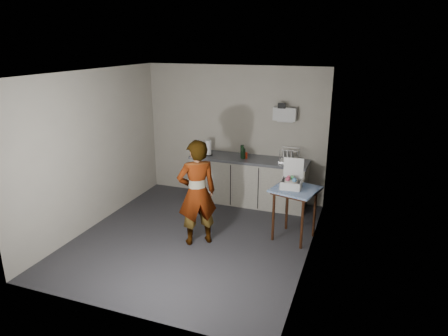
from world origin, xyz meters
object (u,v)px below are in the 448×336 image
(kitchen_counter, at_px, (249,182))
(soap_bottle, at_px, (243,152))
(soda_can, at_px, (246,155))
(dark_bottle, at_px, (242,151))
(bakery_box, at_px, (291,181))
(dish_rack, at_px, (289,159))
(paper_towel, at_px, (208,148))
(standing_man, at_px, (197,193))
(side_table, at_px, (295,195))

(kitchen_counter, relative_size, soap_bottle, 8.46)
(kitchen_counter, bearing_deg, soda_can, -141.40)
(dark_bottle, height_order, bakery_box, bakery_box)
(soda_can, relative_size, dish_rack, 0.32)
(paper_towel, bearing_deg, dish_rack, 3.73)
(soap_bottle, bearing_deg, kitchen_counter, 35.41)
(kitchen_counter, distance_m, soda_can, 0.54)
(soda_can, height_order, dark_bottle, dark_bottle)
(kitchen_counter, relative_size, paper_towel, 7.52)
(standing_man, bearing_deg, dark_bottle, -131.61)
(soap_bottle, relative_size, soda_can, 2.32)
(soda_can, distance_m, bakery_box, 1.54)
(standing_man, bearing_deg, soap_bottle, -133.96)
(soda_can, relative_size, bakery_box, 0.26)
(dish_rack, bearing_deg, standing_man, -119.44)
(kitchen_counter, relative_size, soda_can, 19.67)
(dark_bottle, xyz_separation_m, dish_rack, (0.92, -0.04, -0.05))
(side_table, relative_size, dish_rack, 2.41)
(kitchen_counter, height_order, paper_towel, paper_towel)
(kitchen_counter, xyz_separation_m, bakery_box, (1.02, -1.14, 0.52))
(soap_bottle, bearing_deg, paper_towel, -179.72)
(paper_towel, bearing_deg, standing_man, -73.38)
(kitchen_counter, height_order, bakery_box, bakery_box)
(soda_can, bearing_deg, dish_rack, 4.88)
(side_table, distance_m, paper_towel, 2.21)
(side_table, height_order, dark_bottle, dark_bottle)
(soda_can, bearing_deg, soap_bottle, -148.38)
(paper_towel, xyz_separation_m, dish_rack, (1.55, 0.10, -0.08))
(standing_man, relative_size, soda_can, 14.57)
(standing_man, bearing_deg, kitchen_counter, -136.81)
(dark_bottle, relative_size, paper_towel, 0.73)
(dark_bottle, height_order, dish_rack, dish_rack)
(paper_towel, bearing_deg, bakery_box, -30.28)
(standing_man, relative_size, dish_rack, 4.69)
(kitchen_counter, relative_size, bakery_box, 5.13)
(standing_man, bearing_deg, bakery_box, 169.26)
(dark_bottle, distance_m, dish_rack, 0.92)
(kitchen_counter, bearing_deg, bakery_box, -48.04)
(soap_bottle, distance_m, paper_towel, 0.70)
(standing_man, height_order, soap_bottle, standing_man)
(kitchen_counter, relative_size, standing_man, 1.35)
(paper_towel, xyz_separation_m, bakery_box, (1.82, -1.06, -0.10))
(standing_man, distance_m, dish_rack, 2.11)
(paper_towel, bearing_deg, kitchen_counter, 5.26)
(kitchen_counter, xyz_separation_m, dish_rack, (0.75, 0.03, 0.54))
(dish_rack, bearing_deg, bakery_box, -77.02)
(dish_rack, bearing_deg, paper_towel, -176.27)
(side_table, xyz_separation_m, dark_bottle, (-1.26, 1.23, 0.28))
(kitchen_counter, relative_size, dark_bottle, 10.23)
(dish_rack, height_order, bakery_box, bakery_box)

